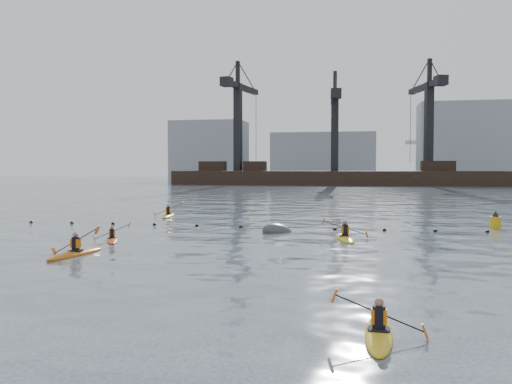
# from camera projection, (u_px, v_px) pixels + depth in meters

# --- Properties ---
(ground) EXTENTS (400.00, 400.00, 0.00)m
(ground) POSITION_uv_depth(u_px,v_px,m) (116.00, 335.00, 12.45)
(ground) COLOR #333C4A
(ground) RESTS_ON ground
(float_line) EXTENTS (33.24, 0.73, 0.24)m
(float_line) POSITION_uv_depth(u_px,v_px,m) (264.00, 227.00, 34.65)
(float_line) COLOR black
(float_line) RESTS_ON ground
(barge_pier) EXTENTS (72.00, 19.30, 29.50)m
(barge_pier) POSITION_uv_depth(u_px,v_px,m) (333.00, 176.00, 120.33)
(barge_pier) COLOR black
(barge_pier) RESTS_ON ground
(skyline) EXTENTS (141.00, 28.00, 22.00)m
(skyline) POSITION_uv_depth(u_px,v_px,m) (348.00, 149.00, 159.06)
(skyline) COLOR gray
(skyline) RESTS_ON ground
(kayaker_0) EXTENTS (2.52, 3.67, 1.48)m
(kayaker_0) POSITION_uv_depth(u_px,v_px,m) (76.00, 253.00, 23.85)
(kayaker_0) COLOR #CA6513
(kayaker_0) RESTS_ON ground
(kayaker_1) EXTENTS (2.18, 3.18, 1.18)m
(kayaker_1) POSITION_uv_depth(u_px,v_px,m) (379.00, 332.00, 12.36)
(kayaker_1) COLOR gold
(kayaker_1) RESTS_ON ground
(kayaker_2) EXTENTS (1.80, 2.78, 1.08)m
(kayaker_2) POSITION_uv_depth(u_px,v_px,m) (112.00, 239.00, 28.45)
(kayaker_2) COLOR #DA4F14
(kayaker_2) RESTS_ON ground
(kayaker_3) EXTENTS (2.49, 3.74, 1.31)m
(kayaker_3) POSITION_uv_depth(u_px,v_px,m) (345.00, 237.00, 29.00)
(kayaker_3) COLOR yellow
(kayaker_3) RESTS_ON ground
(kayaker_5) EXTENTS (2.38, 3.50, 1.32)m
(kayaker_5) POSITION_uv_depth(u_px,v_px,m) (168.00, 215.00, 42.50)
(kayaker_5) COLOR gold
(kayaker_5) RESTS_ON ground
(mooring_buoy) EXTENTS (2.44, 2.21, 1.39)m
(mooring_buoy) POSITION_uv_depth(u_px,v_px,m) (277.00, 232.00, 32.38)
(mooring_buoy) COLOR #383A3D
(mooring_buoy) RESTS_ON ground
(nav_buoy) EXTENTS (0.69, 0.69, 1.25)m
(nav_buoy) POSITION_uv_depth(u_px,v_px,m) (495.00, 222.00, 34.43)
(nav_buoy) COLOR gold
(nav_buoy) RESTS_ON ground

